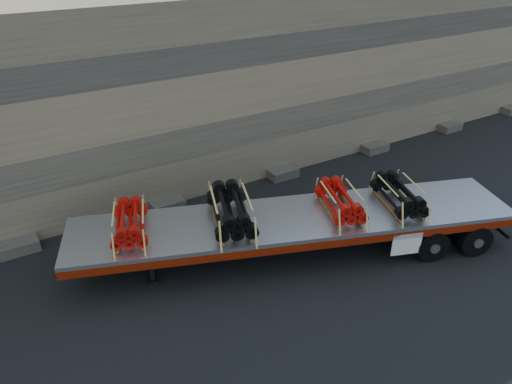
# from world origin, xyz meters

# --- Properties ---
(ground) EXTENTS (120.00, 120.00, 0.00)m
(ground) POSITION_xyz_m (0.00, 0.00, 0.00)
(ground) COLOR black
(ground) RESTS_ON ground
(rock_wall) EXTENTS (44.00, 3.00, 7.00)m
(rock_wall) POSITION_xyz_m (0.00, 6.50, 3.50)
(rock_wall) COLOR #7A6B54
(rock_wall) RESTS_ON ground
(trailer) EXTENTS (13.48, 7.00, 1.34)m
(trailer) POSITION_xyz_m (-0.69, 0.13, 0.67)
(trailer) COLOR #B6B9BE
(trailer) RESTS_ON ground
(bundle_front) EXTENTS (1.58, 2.17, 0.69)m
(bundle_front) POSITION_xyz_m (-5.21, 1.77, 1.69)
(bundle_front) COLOR red
(bundle_front) RESTS_ON trailer
(bundle_midfront) EXTENTS (1.91, 2.62, 0.84)m
(bundle_midfront) POSITION_xyz_m (-2.51, 0.79, 1.76)
(bundle_midfront) COLOR black
(bundle_midfront) RESTS_ON trailer
(bundle_midrear) EXTENTS (1.63, 2.24, 0.71)m
(bundle_midrear) POSITION_xyz_m (0.63, -0.36, 1.70)
(bundle_midrear) COLOR red
(bundle_midrear) RESTS_ON trailer
(bundle_rear) EXTENTS (1.67, 2.29, 0.73)m
(bundle_rear) POSITION_xyz_m (2.43, -1.01, 1.71)
(bundle_rear) COLOR black
(bundle_rear) RESTS_ON trailer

